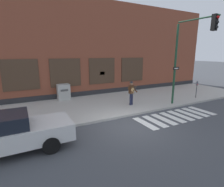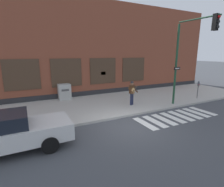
% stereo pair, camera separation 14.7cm
% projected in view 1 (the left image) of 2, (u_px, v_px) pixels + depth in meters
% --- Properties ---
extents(ground_plane, '(160.00, 160.00, 0.00)m').
position_uv_depth(ground_plane, '(131.00, 126.00, 9.25)').
color(ground_plane, '#424449').
extents(sidewalk, '(28.00, 5.97, 0.14)m').
position_uv_depth(sidewalk, '(99.00, 105.00, 12.90)').
color(sidewalk, '#ADAAA3').
rests_on(sidewalk, ground).
extents(building_backdrop, '(28.00, 4.06, 8.25)m').
position_uv_depth(building_backdrop, '(77.00, 50.00, 16.29)').
color(building_backdrop, brown).
rests_on(building_backdrop, ground).
extents(crosswalk, '(5.20, 1.90, 0.01)m').
position_uv_depth(crosswalk, '(176.00, 116.00, 10.71)').
color(crosswalk, silver).
rests_on(crosswalk, ground).
extents(red_car, '(4.60, 2.00, 1.53)m').
position_uv_depth(red_car, '(9.00, 133.00, 6.71)').
color(red_car, silver).
rests_on(red_car, ground).
extents(busker, '(0.78, 0.66, 1.71)m').
position_uv_depth(busker, '(132.00, 92.00, 12.43)').
color(busker, '#1E233D').
rests_on(busker, sidewalk).
extents(traffic_light, '(0.60, 2.82, 5.76)m').
position_uv_depth(traffic_light, '(189.00, 49.00, 11.31)').
color(traffic_light, '#1E472D').
rests_on(traffic_light, sidewalk).
extents(parking_meter, '(0.13, 0.11, 1.44)m').
position_uv_depth(parking_meter, '(197.00, 87.00, 14.41)').
color(parking_meter, '#47474C').
rests_on(parking_meter, sidewalk).
extents(utility_box, '(0.96, 0.72, 1.24)m').
position_uv_depth(utility_box, '(64.00, 92.00, 14.03)').
color(utility_box, '#ADADA8').
rests_on(utility_box, sidewalk).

